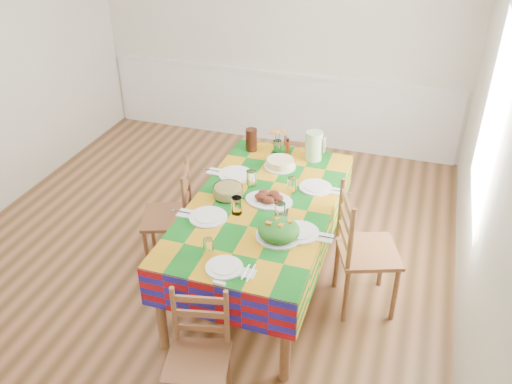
% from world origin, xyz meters
% --- Properties ---
extents(room, '(4.58, 5.08, 2.78)m').
position_xyz_m(room, '(0.00, 0.00, 1.35)').
color(room, brown).
rests_on(room, ground).
extents(wainscot, '(4.41, 0.06, 0.92)m').
position_xyz_m(wainscot, '(0.00, 2.48, 0.49)').
color(wainscot, white).
rests_on(wainscot, room).
extents(window_right, '(0.00, 1.40, 1.40)m').
position_xyz_m(window_right, '(2.23, 0.30, 1.50)').
color(window_right, white).
rests_on(window_right, room).
extents(dining_table, '(1.10, 2.05, 0.80)m').
position_xyz_m(dining_table, '(0.65, -0.21, 0.71)').
color(dining_table, brown).
rests_on(dining_table, room).
extents(setting_near_head, '(0.41, 0.28, 0.12)m').
position_xyz_m(setting_near_head, '(0.61, -1.02, 0.83)').
color(setting_near_head, white).
rests_on(setting_near_head, dining_table).
extents(setting_left_near, '(0.53, 0.32, 0.14)m').
position_xyz_m(setting_left_near, '(0.39, -0.50, 0.83)').
color(setting_left_near, white).
rests_on(setting_left_near, dining_table).
extents(setting_left_far, '(0.54, 0.32, 0.14)m').
position_xyz_m(setting_left_far, '(0.36, 0.09, 0.83)').
color(setting_left_far, white).
rests_on(setting_left_far, dining_table).
extents(setting_right_near, '(0.55, 0.32, 0.14)m').
position_xyz_m(setting_right_near, '(0.97, -0.47, 0.83)').
color(setting_right_near, white).
rests_on(setting_right_near, dining_table).
extents(setting_right_far, '(0.51, 0.30, 0.13)m').
position_xyz_m(setting_right_far, '(0.95, 0.09, 0.83)').
color(setting_right_far, white).
rests_on(setting_right_far, dining_table).
extents(meat_platter, '(0.38, 0.27, 0.07)m').
position_xyz_m(meat_platter, '(0.70, -0.18, 0.83)').
color(meat_platter, white).
rests_on(meat_platter, dining_table).
extents(salad_platter, '(0.33, 0.33, 0.14)m').
position_xyz_m(salad_platter, '(0.90, -0.61, 0.85)').
color(salad_platter, white).
rests_on(salad_platter, dining_table).
extents(pasta_bowl, '(0.24, 0.24, 0.09)m').
position_xyz_m(pasta_bowl, '(0.36, -0.20, 0.84)').
color(pasta_bowl, white).
rests_on(pasta_bowl, dining_table).
extents(cake, '(0.28, 0.28, 0.08)m').
position_xyz_m(cake, '(0.63, 0.39, 0.84)').
color(cake, white).
rests_on(cake, dining_table).
extents(serving_utensils, '(0.13, 0.30, 0.01)m').
position_xyz_m(serving_utensils, '(0.85, -0.31, 0.80)').
color(serving_utensils, black).
rests_on(serving_utensils, dining_table).
extents(flower_vase, '(0.15, 0.13, 0.24)m').
position_xyz_m(flower_vase, '(0.53, 0.64, 0.90)').
color(flower_vase, white).
rests_on(flower_vase, dining_table).
extents(hot_sauce, '(0.03, 0.03, 0.14)m').
position_xyz_m(hot_sauce, '(0.62, 0.68, 0.87)').
color(hot_sauce, '#B8340E').
rests_on(hot_sauce, dining_table).
extents(green_pitcher, '(0.15, 0.15, 0.26)m').
position_xyz_m(green_pitcher, '(0.87, 0.63, 0.93)').
color(green_pitcher, '#9FBF87').
rests_on(green_pitcher, dining_table).
extents(tea_pitcher, '(0.11, 0.11, 0.21)m').
position_xyz_m(tea_pitcher, '(0.28, 0.63, 0.90)').
color(tea_pitcher, black).
rests_on(tea_pitcher, dining_table).
extents(name_card, '(0.08, 0.03, 0.02)m').
position_xyz_m(name_card, '(0.68, -1.22, 0.81)').
color(name_card, white).
rests_on(name_card, dining_table).
extents(chair_near, '(0.46, 0.45, 0.88)m').
position_xyz_m(chair_near, '(0.65, -1.51, 0.43)').
color(chair_near, brown).
rests_on(chair_near, room).
extents(chair_far, '(0.43, 0.42, 0.84)m').
position_xyz_m(chair_far, '(0.66, 1.09, 0.42)').
color(chair_far, brown).
rests_on(chair_far, room).
extents(chair_left, '(0.53, 0.55, 0.97)m').
position_xyz_m(chair_left, '(-0.17, -0.20, 0.48)').
color(chair_left, brown).
rests_on(chair_left, room).
extents(chair_right, '(0.58, 0.60, 1.06)m').
position_xyz_m(chair_right, '(1.47, -0.23, 0.52)').
color(chair_right, brown).
rests_on(chair_right, room).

